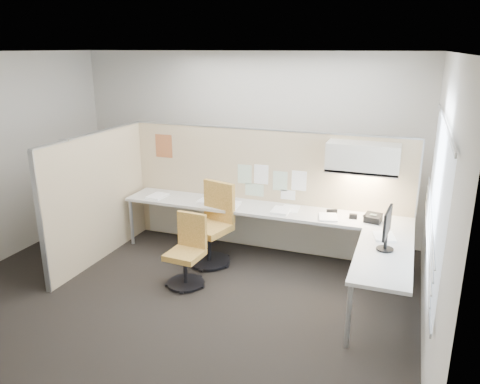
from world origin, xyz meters
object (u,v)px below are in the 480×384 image
at_px(monitor, 387,227).
at_px(chair_right, 187,253).
at_px(phone, 373,218).
at_px(desk, 281,223).
at_px(chair_left, 212,227).

bearing_deg(monitor, chair_right, 99.66).
xyz_separation_m(monitor, phone, (-0.21, 0.85, -0.22)).
bearing_deg(desk, monitor, -28.46).
height_order(chair_right, phone, chair_right).
bearing_deg(chair_left, monitor, 2.76).
bearing_deg(phone, chair_left, -158.96).
distance_m(chair_right, monitor, 2.39).
distance_m(monitor, phone, 0.90).
bearing_deg(monitor, chair_left, 82.74).
bearing_deg(chair_left, phone, 24.73).
relative_size(desk, phone, 16.57).
height_order(desk, phone, phone).
height_order(desk, monitor, monitor).
distance_m(desk, chair_right, 1.34).
xyz_separation_m(desk, chair_right, (-0.94, -0.93, -0.19)).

